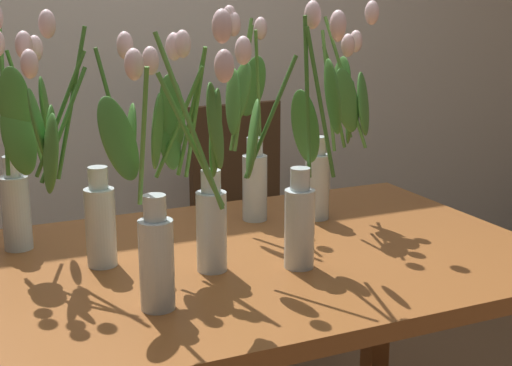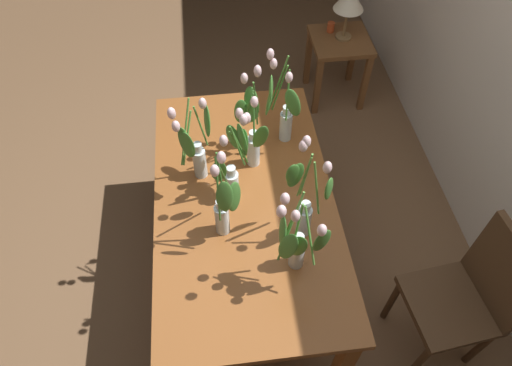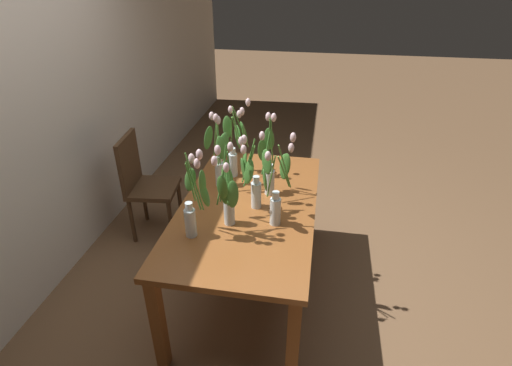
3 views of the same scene
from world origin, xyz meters
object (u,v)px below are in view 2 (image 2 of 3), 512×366
tulip_vase_2 (196,150)px  tulip_vase_0 (253,130)px  side_table (339,52)px  table_lamp (350,0)px  tulip_vase_4 (236,165)px  tulip_vase_6 (223,203)px  tulip_vase_1 (282,111)px  dining_chair (469,295)px  tulip_vase_3 (297,244)px  pillar_candle (331,27)px  dining_table (245,209)px  tulip_vase_5 (305,202)px

tulip_vase_2 → tulip_vase_0: bearing=109.7°
side_table → table_lamp: 0.42m
tulip_vase_4 → tulip_vase_6: 0.23m
tulip_vase_1 → table_lamp: size_ratio=1.46×
dining_chair → side_table: size_ratio=1.69×
tulip_vase_0 → tulip_vase_1: tulip_vase_1 is taller
tulip_vase_3 → tulip_vase_6: (-0.25, -0.28, -0.02)m
tulip_vase_3 → tulip_vase_4: (-0.47, -0.21, -0.02)m
tulip_vase_2 → tulip_vase_6: tulip_vase_6 is taller
tulip_vase_6 → side_table: tulip_vase_6 is taller
pillar_candle → dining_table: bearing=-26.9°
tulip_vase_0 → tulip_vase_2: 0.30m
dining_table → tulip_vase_1: tulip_vase_1 is taller
tulip_vase_1 → side_table: (-1.17, 0.65, -0.52)m
tulip_vase_5 → side_table: bearing=159.8°
tulip_vase_5 → pillar_candle: 1.99m
dining_table → dining_chair: bearing=61.8°
dining_table → tulip_vase_3: (0.43, 0.18, 0.32)m
tulip_vase_5 → pillar_candle: (-1.86, 0.59, -0.37)m
tulip_vase_1 → tulip_vase_6: (0.55, -0.35, 0.00)m
tulip_vase_0 → tulip_vase_1: size_ratio=0.98×
tulip_vase_3 → tulip_vase_5: bearing=160.7°
tulip_vase_0 → tulip_vase_4: tulip_vase_0 is taller
tulip_vase_1 → side_table: tulip_vase_1 is taller
tulip_vase_0 → pillar_candle: 1.63m
tulip_vase_0 → dining_chair: tulip_vase_0 is taller
side_table → table_lamp: bearing=122.7°
table_lamp → pillar_candle: size_ratio=5.31×
tulip_vase_5 → tulip_vase_0: bearing=-159.5°
tulip_vase_0 → tulip_vase_3: (0.69, 0.10, 0.01)m
tulip_vase_2 → tulip_vase_5: (0.37, 0.46, 0.01)m
table_lamp → pillar_candle: (-0.09, -0.08, -0.27)m
tulip_vase_4 → pillar_candle: bearing=151.6°
tulip_vase_1 → dining_chair: tulip_vase_1 is taller
dining_chair → tulip_vase_3: bearing=-98.2°
dining_table → tulip_vase_1: bearing=147.2°
dining_chair → table_lamp: (-2.11, -0.11, 0.33)m
tulip_vase_2 → tulip_vase_5: size_ratio=1.00×
tulip_vase_2 → dining_chair: tulip_vase_2 is taller
tulip_vase_0 → side_table: (-1.28, 0.82, -0.53)m
tulip_vase_1 → side_table: 1.43m
tulip_vase_0 → tulip_vase_5: size_ratio=0.99×
table_lamp → side_table: bearing=-57.3°
dining_table → pillar_candle: size_ratio=21.33×
tulip_vase_6 → tulip_vase_3: bearing=48.3°
side_table → pillar_candle: bearing=-150.5°
tulip_vase_3 → tulip_vase_5: size_ratio=1.02×
tulip_vase_3 → tulip_vase_4: bearing=-156.2°
tulip_vase_6 → table_lamp: 2.02m
dining_table → tulip_vase_4: size_ratio=3.04×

